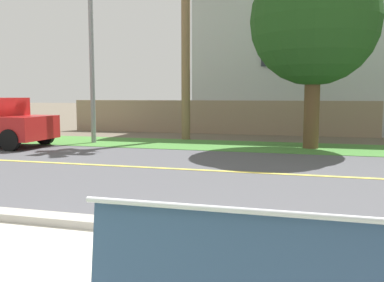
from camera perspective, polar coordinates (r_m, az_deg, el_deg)
ground_plane at (r=10.44m, az=5.36°, el=-2.70°), size 140.00×140.00×0.00m
curb_edge at (r=5.10m, az=-6.21°, el=-11.62°), size 44.00×0.30×0.11m
street_asphalt at (r=8.98m, az=3.65°, el=-4.11°), size 52.00×8.00×0.01m
road_centre_line at (r=8.98m, az=3.65°, el=-4.08°), size 48.00×0.14×0.01m
far_verge_grass at (r=13.41m, az=7.66°, el=-0.71°), size 48.00×2.80×0.02m
streetlamp at (r=14.98m, az=-13.22°, el=15.66°), size 0.24×2.10×7.21m
shade_tree_far_left at (r=13.35m, az=16.88°, el=16.59°), size 3.80×3.80×6.28m
garden_wall at (r=17.79m, az=3.20°, el=3.27°), size 13.00×0.36×1.40m
house_across_street at (r=20.69m, az=19.94°, el=10.99°), size 13.63×6.91×6.84m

